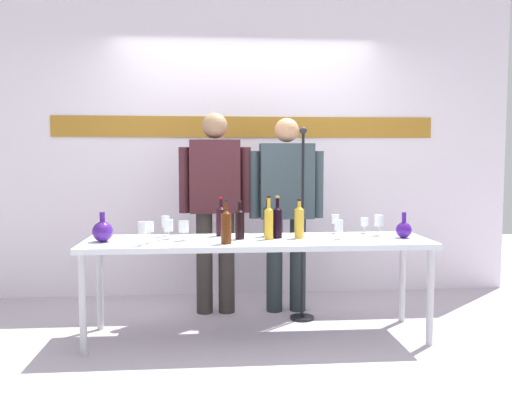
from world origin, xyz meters
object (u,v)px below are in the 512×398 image
(wine_bottle_5, at_px, (277,221))
(wine_glass_right_1, at_px, (379,221))
(display_table, at_px, (258,247))
(wine_glass_right_2, at_px, (339,226))
(wine_glass_right_0, at_px, (364,222))
(wine_glass_left_3, at_px, (184,227))
(microphone_stand, at_px, (302,255))
(wine_glass_right_3, at_px, (335,220))
(wine_bottle_2, at_px, (268,219))
(wine_glass_left_1, at_px, (142,229))
(wine_bottle_1, at_px, (240,223))
(wine_glass_left_0, at_px, (149,227))
(wine_bottle_0, at_px, (226,225))
(wine_bottle_6, at_px, (299,221))
(wine_bottle_3, at_px, (269,222))
(wine_glass_left_2, at_px, (166,222))
(presenter_left, at_px, (215,199))
(decanter_blue_left, at_px, (103,231))
(wine_glass_left_4, at_px, (168,226))
(decanter_blue_right, at_px, (404,229))
(wine_bottle_4, at_px, (221,220))
(presenter_right, at_px, (286,201))

(wine_bottle_5, distance_m, wine_glass_right_1, 0.80)
(display_table, xyz_separation_m, wine_glass_right_2, (0.60, -0.05, 0.15))
(wine_bottle_5, xyz_separation_m, wine_glass_right_0, (0.73, 0.19, -0.04))
(wine_glass_left_3, xyz_separation_m, microphone_stand, (0.95, 0.43, -0.30))
(wine_glass_left_3, relative_size, wine_glass_right_3, 0.97)
(wine_bottle_2, distance_m, wine_glass_left_1, 0.98)
(wine_bottle_1, height_order, wine_glass_left_0, wine_bottle_1)
(wine_glass_left_0, relative_size, wine_glass_right_2, 1.06)
(wine_glass_left_3, bearing_deg, wine_bottle_0, -28.02)
(wine_bottle_1, relative_size, wine_bottle_6, 0.97)
(wine_bottle_2, bearing_deg, wine_bottle_3, -93.55)
(wine_glass_left_2, height_order, microphone_stand, microphone_stand)
(presenter_left, relative_size, wine_bottle_2, 5.80)
(display_table, xyz_separation_m, decanter_blue_left, (-1.12, -0.02, 0.13))
(wine_glass_right_2, bearing_deg, wine_glass_left_1, -173.32)
(wine_glass_left_4, bearing_deg, wine_glass_left_2, 103.07)
(wine_bottle_3, bearing_deg, wine_glass_left_2, 165.17)
(microphone_stand, bearing_deg, decanter_blue_right, -32.15)
(wine_bottle_5, relative_size, wine_glass_left_0, 2.06)
(wine_bottle_2, xyz_separation_m, wine_glass_right_3, (0.55, 0.12, -0.02))
(wine_glass_left_0, bearing_deg, display_table, 8.84)
(wine_bottle_5, relative_size, wine_glass_right_0, 2.54)
(wine_glass_left_2, distance_m, wine_glass_left_3, 0.26)
(wine_glass_left_1, relative_size, wine_glass_left_2, 1.05)
(wine_glass_left_0, xyz_separation_m, microphone_stand, (1.19, 0.54, -0.31))
(wine_glass_left_0, bearing_deg, decanter_blue_right, 3.02)
(wine_bottle_6, bearing_deg, display_table, -174.42)
(presenter_left, xyz_separation_m, wine_glass_left_2, (-0.38, -0.47, -0.14))
(wine_glass_right_0, bearing_deg, wine_bottle_1, -167.54)
(wine_bottle_3, distance_m, wine_bottle_4, 0.41)
(wine_bottle_6, bearing_deg, wine_glass_left_0, -172.09)
(wine_glass_right_2, distance_m, wine_glass_right_3, 0.33)
(wine_bottle_2, relative_size, wine_bottle_6, 1.00)
(wine_bottle_6, relative_size, wine_glass_right_3, 1.96)
(wine_glass_right_1, xyz_separation_m, wine_glass_right_3, (-0.31, 0.16, -0.00))
(display_table, height_order, wine_bottle_1, wine_bottle_1)
(wine_bottle_0, bearing_deg, wine_bottle_4, 94.33)
(decanter_blue_left, distance_m, presenter_left, 1.08)
(wine_bottle_4, bearing_deg, presenter_left, 95.06)
(decanter_blue_left, relative_size, presenter_right, 0.13)
(wine_bottle_4, bearing_deg, decanter_blue_left, -164.95)
(wine_bottle_4, xyz_separation_m, wine_glass_right_2, (0.87, -0.26, -0.03))
(presenter_right, relative_size, wine_glass_right_0, 13.43)
(presenter_left, height_order, wine_bottle_6, presenter_left)
(decanter_blue_left, height_order, wine_glass_left_2, decanter_blue_left)
(presenter_right, height_order, wine_glass_left_4, presenter_right)
(wine_glass_left_0, xyz_separation_m, wine_glass_right_3, (1.42, 0.39, -0.00))
(wine_bottle_1, relative_size, wine_glass_right_0, 2.30)
(wine_bottle_5, relative_size, wine_glass_right_2, 2.18)
(wine_bottle_3, bearing_deg, wine_bottle_5, 40.62)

